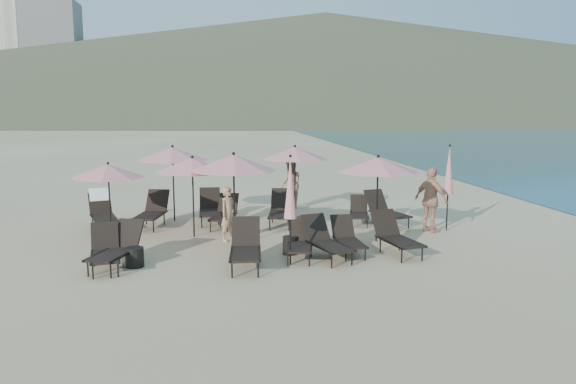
{
  "coord_description": "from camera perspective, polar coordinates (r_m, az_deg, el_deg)",
  "views": [
    {
      "loc": [
        -2.15,
        -13.32,
        3.68
      ],
      "look_at": [
        0.07,
        3.5,
        1.1
      ],
      "focal_mm": 35.0,
      "sensor_mm": 36.0,
      "label": 1
    }
  ],
  "objects": [
    {
      "name": "hotel_skyline",
      "position": [
        299.58,
        -25.85,
        11.73
      ],
      "size": [
        109.0,
        82.0,
        55.0
      ],
      "color": "beige",
      "rests_on": "ground"
    },
    {
      "name": "umbrella_open_4",
      "position": [
        18.83,
        0.71,
        3.96
      ],
      "size": [
        2.25,
        2.25,
        2.42
      ],
      "color": "black",
      "rests_on": "ground"
    },
    {
      "name": "lounger_3",
      "position": [
        13.77,
        3.84,
        -4.89
      ],
      "size": [
        1.12,
        1.83,
        0.99
      ],
      "rotation": [
        0.0,
        0.0,
        0.29
      ],
      "color": "black",
      "rests_on": "ground"
    },
    {
      "name": "lounger_1",
      "position": [
        13.59,
        -16.96,
        -5.41
      ],
      "size": [
        1.2,
        1.86,
        1.0
      ],
      "rotation": [
        0.0,
        0.0,
        -0.34
      ],
      "color": "black",
      "rests_on": "ground"
    },
    {
      "name": "beachgoer_c",
      "position": [
        17.05,
        14.34,
        -0.79
      ],
      "size": [
        0.99,
        1.21,
        1.93
      ],
      "primitive_type": "imported",
      "rotation": [
        0.0,
        0.0,
        2.11
      ],
      "color": "tan",
      "rests_on": "ground"
    },
    {
      "name": "lounger_2",
      "position": [
        13.07,
        -4.33,
        -5.52
      ],
      "size": [
        0.82,
        1.86,
        1.04
      ],
      "rotation": [
        0.0,
        0.0,
        -0.07
      ],
      "color": "black",
      "rests_on": "ground"
    },
    {
      "name": "lounger_5",
      "position": [
        14.43,
        10.85,
        -4.34
      ],
      "size": [
        0.98,
        1.86,
        1.02
      ],
      "rotation": [
        0.0,
        0.0,
        0.19
      ],
      "color": "black",
      "rests_on": "ground"
    },
    {
      "name": "side_table_0",
      "position": [
        13.58,
        -15.32,
        -6.4
      ],
      "size": [
        0.43,
        0.43,
        0.46
      ],
      "primitive_type": "cylinder",
      "color": "black",
      "rests_on": "ground"
    },
    {
      "name": "lounger_6",
      "position": [
        18.09,
        -18.37,
        -1.78
      ],
      "size": [
        1.18,
        1.94,
        1.14
      ],
      "rotation": [
        0.0,
        0.0,
        0.31
      ],
      "color": "black",
      "rests_on": "ground"
    },
    {
      "name": "volcanic_headland",
      "position": [
        325.19,
        5.71,
        12.63
      ],
      "size": [
        690.0,
        690.0,
        55.0
      ],
      "color": "brown",
      "rests_on": "ground"
    },
    {
      "name": "umbrella_open_2",
      "position": [
        15.4,
        9.12,
        2.74
      ],
      "size": [
        2.23,
        2.23,
        2.4
      ],
      "color": "black",
      "rests_on": "ground"
    },
    {
      "name": "lounger_7",
      "position": [
        17.9,
        -13.63,
        -1.86
      ],
      "size": [
        1.03,
        1.93,
        1.06
      ],
      "rotation": [
        0.0,
        0.0,
        -0.19
      ],
      "color": "black",
      "rests_on": "ground"
    },
    {
      "name": "lounger_12",
      "position": [
        13.82,
        1.24,
        -4.98
      ],
      "size": [
        0.9,
        1.67,
        0.91
      ],
      "rotation": [
        0.0,
        0.0,
        -0.2
      ],
      "color": "black",
      "rests_on": "ground"
    },
    {
      "name": "umbrella_closed_0",
      "position": [
        12.95,
        0.24,
        0.35
      ],
      "size": [
        0.3,
        0.3,
        2.6
      ],
      "color": "black",
      "rests_on": "ground"
    },
    {
      "name": "lounger_0",
      "position": [
        13.57,
        -18.09,
        -5.58
      ],
      "size": [
        0.91,
        1.75,
        0.96
      ],
      "rotation": [
        0.0,
        0.0,
        0.18
      ],
      "color": "black",
      "rests_on": "ground"
    },
    {
      "name": "lounger_11",
      "position": [
        17.92,
        9.88,
        -1.77
      ],
      "size": [
        1.15,
        1.9,
        1.02
      ],
      "rotation": [
        0.0,
        0.0,
        0.29
      ],
      "color": "black",
      "rests_on": "ground"
    },
    {
      "name": "umbrella_open_3",
      "position": [
        18.37,
        -11.65,
        3.81
      ],
      "size": [
        2.3,
        2.3,
        2.48
      ],
      "color": "black",
      "rests_on": "ground"
    },
    {
      "name": "lounger_4",
      "position": [
        14.29,
        6.06,
        -4.62
      ],
      "size": [
        0.65,
        1.56,
        0.89
      ],
      "rotation": [
        0.0,
        0.0,
        0.04
      ],
      "color": "black",
      "rests_on": "ground"
    },
    {
      "name": "umbrella_open_5",
      "position": [
        16.23,
        -17.8,
        2.04
      ],
      "size": [
        2.03,
        2.03,
        2.18
      ],
      "color": "black",
      "rests_on": "ground"
    },
    {
      "name": "side_table_1",
      "position": [
        14.2,
        0.22,
        -5.43
      ],
      "size": [
        0.38,
        0.38,
        0.45
      ],
      "primitive_type": "cylinder",
      "color": "black",
      "rests_on": "ground"
    },
    {
      "name": "lounger_9",
      "position": [
        17.62,
        -0.73,
        -1.77
      ],
      "size": [
        1.0,
        1.93,
        1.06
      ],
      "rotation": [
        0.0,
        0.0,
        -0.17
      ],
      "color": "black",
      "rests_on": "ground"
    },
    {
      "name": "beachgoer_a",
      "position": [
        15.53,
        -6.07,
        -2.24
      ],
      "size": [
        0.65,
        0.65,
        1.52
      ],
      "primitive_type": "imported",
      "rotation": [
        0.0,
        0.0,
        0.81
      ],
      "color": "tan",
      "rests_on": "ground"
    },
    {
      "name": "umbrella_open_0",
      "position": [
        15.99,
        -9.69,
        2.71
      ],
      "size": [
        2.17,
        2.17,
        2.33
      ],
      "color": "black",
      "rests_on": "ground"
    },
    {
      "name": "umbrella_open_1",
      "position": [
        14.8,
        -5.55,
        2.96
      ],
      "size": [
        2.34,
        2.34,
        2.52
      ],
      "color": "black",
      "rests_on": "ground"
    },
    {
      "name": "lounger_13",
      "position": [
        18.18,
        -7.9,
        -1.57
      ],
      "size": [
        0.72,
        1.81,
        1.03
      ],
      "rotation": [
        0.0,
        0.0,
        0.02
      ],
      "color": "black",
      "rests_on": "ground"
    },
    {
      "name": "beachgoer_b",
      "position": [
        20.35,
        0.27,
        0.79
      ],
      "size": [
        0.8,
        0.96,
        1.8
      ],
      "primitive_type": "imported",
      "rotation": [
        0.0,
        0.0,
        -1.43
      ],
      "color": "#9C7150",
      "rests_on": "ground"
    },
    {
      "name": "ground",
      "position": [
        13.99,
        1.6,
        -6.61
      ],
      "size": [
        800.0,
        800.0,
        0.0
      ],
      "primitive_type": "plane",
      "color": "#D6BA8C",
      "rests_on": "ground"
    },
    {
      "name": "umbrella_closed_1",
      "position": [
        17.26,
        16.02,
        2.07
      ],
      "size": [
        0.3,
        0.3,
        2.59
      ],
      "color": "black",
      "rests_on": "ground"
    },
    {
      "name": "lounger_10",
      "position": [
        17.98,
        7.24,
        -1.96
      ],
      "size": [
        0.87,
        1.55,
        0.84
      ],
      "rotation": [
        0.0,
        0.0,
        -0.23
      ],
      "color": "black",
      "rests_on": "ground"
    },
    {
      "name": "lounger_8",
      "position": [
        17.47,
        -6.45,
        -2.08
      ],
      "size": [
        1.01,
        1.76,
        0.95
      ],
      "rotation": [
        0.0,
        0.0,
        -0.24
      ],
      "color": "black",
      "rests_on": "ground"
    }
  ]
}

